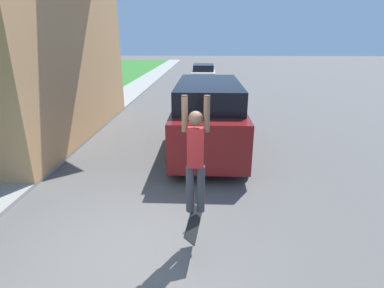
# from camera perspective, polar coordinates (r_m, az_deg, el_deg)

# --- Properties ---
(ground_plane) EXTENTS (120.00, 120.00, 0.00)m
(ground_plane) POSITION_cam_1_polar(r_m,az_deg,el_deg) (5.15, -12.52, -20.57)
(ground_plane) COLOR #54514F
(sidewalk) EXTENTS (1.80, 80.00, 0.10)m
(sidewalk) POSITION_cam_1_polar(r_m,az_deg,el_deg) (11.37, -22.72, 1.41)
(sidewalk) COLOR gray
(sidewalk) RESTS_ON ground_plane
(suv_parked) EXTENTS (2.09, 4.81, 2.10)m
(suv_parked) POSITION_cam_1_polar(r_m,az_deg,el_deg) (8.94, 3.09, 5.35)
(suv_parked) COLOR maroon
(suv_parked) RESTS_ON ground_plane
(car_down_street) EXTENTS (1.90, 4.58, 1.41)m
(car_down_street) POSITION_cam_1_polar(r_m,az_deg,el_deg) (24.21, 2.18, 13.26)
(car_down_street) COLOR silver
(car_down_street) RESTS_ON ground_plane
(skateboarder) EXTENTS (0.41, 0.22, 1.88)m
(skateboarder) POSITION_cam_1_polar(r_m,az_deg,el_deg) (4.53, 0.67, -2.14)
(skateboarder) COLOR #38383D
(skateboarder) RESTS_ON ground_plane
(skateboard) EXTENTS (0.30, 0.77, 0.31)m
(skateboard) POSITION_cam_1_polar(r_m,az_deg,el_deg) (4.86, 0.25, -14.93)
(skateboard) COLOR black
(skateboard) RESTS_ON ground_plane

